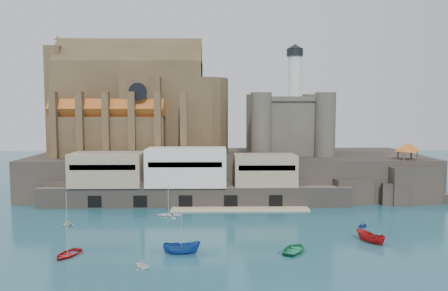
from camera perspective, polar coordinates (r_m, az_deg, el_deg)
name	(u,v)px	position (r m, az deg, el deg)	size (l,w,h in m)	color
ground	(234,233)	(78.82, 1.36, -11.40)	(300.00, 300.00, 0.00)	#1B4B59
promontory	(228,173)	(116.27, 0.47, -3.59)	(100.00, 36.00, 10.00)	black
quay	(186,179)	(100.20, -5.03, -4.33)	(70.00, 12.00, 13.05)	#6B6256
church	(138,108)	(119.28, -11.17, 4.83)	(47.00, 25.93, 30.51)	#4A3922
castle_keep	(288,122)	(118.29, 8.36, 3.02)	(21.20, 21.20, 29.30)	#433F34
rock_outcrop	(407,185)	(112.50, 22.76, -4.74)	(14.50, 10.50, 8.70)	black
pavilion	(408,148)	(111.57, 22.87, -0.31)	(6.40, 6.40, 5.40)	#4A3922
boat_0	(68,256)	(71.60, -19.74, -13.40)	(3.82, 1.11, 5.35)	#B70F0D
boat_1	(142,268)	(63.84, -10.61, -15.47)	(2.48, 1.52, 2.88)	white
boat_2	(182,254)	(68.79, -5.55, -13.89)	(2.17, 2.23, 5.76)	navy
boat_3	(295,251)	(70.37, 9.20, -13.49)	(4.35, 1.26, 6.09)	#1D7E45
boat_4	(67,226)	(88.58, -19.81, -9.85)	(2.86, 1.75, 3.31)	silver
boat_5	(370,242)	(77.66, 18.53, -11.91)	(2.07, 2.13, 5.51)	#AC1212
boat_6	(168,216)	(91.33, -7.26, -9.15)	(3.88, 1.12, 5.43)	white
boat_7	(363,227)	(86.60, 17.65, -10.13)	(2.25, 1.37, 2.61)	navy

